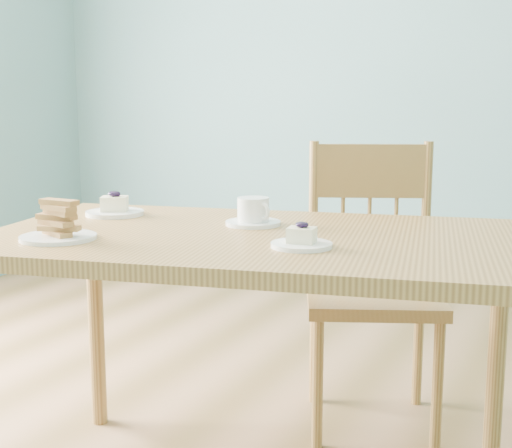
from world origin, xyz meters
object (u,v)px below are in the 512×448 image
dining_chair (372,282)px  biscotti_plate (58,226)px  cheesecake_plate_far (115,209)px  coffee_cup (253,213)px  dining_table (257,262)px  cheesecake_plate_near (302,241)px

dining_chair → biscotti_plate: (-0.54, -0.96, 0.31)m
cheesecake_plate_far → coffee_cup: (0.47, 0.03, 0.01)m
dining_table → biscotti_plate: (-0.42, -0.30, 0.11)m
cheesecake_plate_near → coffee_cup: bearing=137.4°
dining_table → cheesecake_plate_near: 0.23m
dining_chair → cheesecake_plate_near: size_ratio=6.55×
cheesecake_plate_near → biscotti_plate: bearing=-162.5°
biscotti_plate → coffee_cup: bearing=49.8°
dining_table → biscotti_plate: biscotti_plate is taller
cheesecake_plate_far → biscotti_plate: 0.40m
cheesecake_plate_far → coffee_cup: bearing=4.2°
dining_chair → cheesecake_plate_near: dining_chair is taller
dining_table → biscotti_plate: size_ratio=8.20×
cheesecake_plate_near → cheesecake_plate_far: size_ratio=0.83×
dining_table → cheesecake_plate_near: size_ratio=10.62×
cheesecake_plate_near → dining_table: bearing=147.9°
dining_table → dining_chair: size_ratio=1.62×
dining_chair → coffee_cup: dining_chair is taller
cheesecake_plate_far → biscotti_plate: biscotti_plate is taller
dining_chair → biscotti_plate: bearing=-143.1°
cheesecake_plate_near → biscotti_plate: size_ratio=0.77×
dining_chair → coffee_cup: bearing=-132.8°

